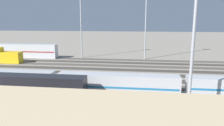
# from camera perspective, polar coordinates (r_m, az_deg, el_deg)

# --- Properties ---
(ground_plane) EXTENTS (400.00, 400.00, 0.00)m
(ground_plane) POSITION_cam_1_polar(r_m,az_deg,el_deg) (57.44, -6.40, -2.74)
(ground_plane) COLOR gray
(track_bed_0) EXTENTS (140.00, 2.80, 0.12)m
(track_bed_0) POSITION_cam_1_polar(r_m,az_deg,el_deg) (76.55, -2.86, 0.95)
(track_bed_0) COLOR #4C443D
(track_bed_0) RESTS_ON ground_plane
(track_bed_1) EXTENTS (140.00, 2.80, 0.12)m
(track_bed_1) POSITION_cam_1_polar(r_m,az_deg,el_deg) (71.72, -3.57, 0.23)
(track_bed_1) COLOR #3D3833
(track_bed_1) RESTS_ON ground_plane
(track_bed_2) EXTENTS (140.00, 2.80, 0.12)m
(track_bed_2) POSITION_cam_1_polar(r_m,az_deg,el_deg) (66.92, -4.38, -0.61)
(track_bed_2) COLOR #4C443D
(track_bed_2) RESTS_ON ground_plane
(track_bed_3) EXTENTS (140.00, 2.80, 0.12)m
(track_bed_3) POSITION_cam_1_polar(r_m,az_deg,el_deg) (62.16, -5.31, -1.57)
(track_bed_3) COLOR #3D3833
(track_bed_3) RESTS_ON ground_plane
(track_bed_4) EXTENTS (140.00, 2.80, 0.12)m
(track_bed_4) POSITION_cam_1_polar(r_m,az_deg,el_deg) (57.43, -6.40, -2.68)
(track_bed_4) COLOR #3D3833
(track_bed_4) RESTS_ON ground_plane
(track_bed_5) EXTENTS (140.00, 2.80, 0.12)m
(track_bed_5) POSITION_cam_1_polar(r_m,az_deg,el_deg) (52.75, -7.68, -4.00)
(track_bed_5) COLOR #3D3833
(track_bed_5) RESTS_ON ground_plane
(track_bed_6) EXTENTS (140.00, 2.80, 0.12)m
(track_bed_6) POSITION_cam_1_polar(r_m,az_deg,el_deg) (48.14, -9.22, -5.57)
(track_bed_6) COLOR #4C443D
(track_bed_6) RESTS_ON ground_plane
(track_bed_7) EXTENTS (140.00, 2.80, 0.12)m
(track_bed_7) POSITION_cam_1_polar(r_m,az_deg,el_deg) (43.61, -11.10, -7.46)
(track_bed_7) COLOR #3D3833
(track_bed_7) RESTS_ON ground_plane
(track_bed_8) EXTENTS (140.00, 2.80, 0.12)m
(track_bed_8) POSITION_cam_1_polar(r_m,az_deg,el_deg) (39.20, -13.42, -9.77)
(track_bed_8) COLOR #4C443D
(track_bed_8) RESTS_ON ground_plane
(train_on_track_2) EXTENTS (10.00, 3.00, 5.00)m
(train_on_track_2) POSITION_cam_1_polar(r_m,az_deg,el_deg) (78.23, -26.35, 1.55)
(train_on_track_2) COLOR gold
(train_on_track_2) RESTS_ON ground_plane
(train_on_track_7) EXTENTS (139.00, 3.06, 4.40)m
(train_on_track_7) POSITION_cam_1_polar(r_m,az_deg,el_deg) (44.75, -17.06, -4.60)
(train_on_track_7) COLOR black
(train_on_track_7) RESTS_ON ground_plane
(light_mast_0) EXTENTS (2.80, 0.70, 26.96)m
(light_mast_0) POSITION_cam_1_polar(r_m,az_deg,el_deg) (79.73, -8.29, 13.65)
(light_mast_0) COLOR #9EA0A5
(light_mast_0) RESTS_ON ground_plane
(light_mast_2) EXTENTS (2.80, 0.70, 32.69)m
(light_mast_2) POSITION_cam_1_polar(r_m,az_deg,el_deg) (77.36, 9.10, 15.99)
(light_mast_2) COLOR #9EA0A5
(light_mast_2) RESTS_ON ground_plane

